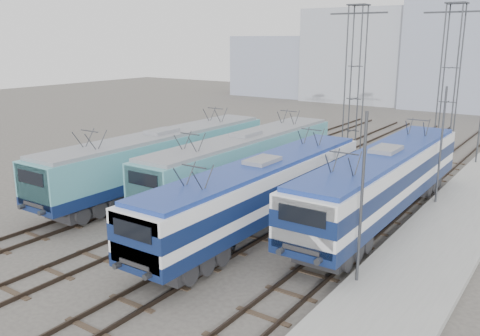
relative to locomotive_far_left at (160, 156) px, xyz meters
The scene contains 13 objects.
ground 10.16m from the locomotive_far_left, 46.96° to the right, with size 160.00×160.00×0.00m, color #514C47.
platform 17.10m from the locomotive_far_left, ahead, with size 4.00×70.00×0.30m, color #9E9E99.
locomotive_far_left is the anchor object (origin of this frame).
locomotive_center_left 5.32m from the locomotive_far_left, 32.15° to the left, with size 2.85×18.03×3.39m.
locomotive_center_right 9.30m from the locomotive_far_left, 14.67° to the right, with size 2.79×17.61×3.31m.
locomotive_far_right 13.76m from the locomotive_far_left, 11.21° to the left, with size 2.96×18.71×3.52m.
catenary_tower_west 16.81m from the locomotive_far_left, 65.44° to the left, with size 4.50×1.20×12.00m.
catenary_tower_east 21.81m from the locomotive_far_left, 51.69° to the left, with size 4.50×1.20×12.00m.
mast_front 16.26m from the locomotive_far_left, 18.81° to the right, with size 0.12×0.12×7.00m, color #3F4247.
mast_mid 16.82m from the locomotive_far_left, 23.81° to the left, with size 0.12×0.12×7.00m, color #3F4247.
mast_rear 24.28m from the locomotive_far_left, 50.73° to the left, with size 0.12×0.12×7.00m, color #3F4247.
building_west 55.45m from the locomotive_far_left, 97.54° to the left, with size 18.00×12.00×14.00m, color #A3A9B6.
building_far_west 59.56m from the locomotive_far_left, 113.00° to the left, with size 14.00×10.00×10.00m, color #939BB3.
Camera 1 is at (15.20, -15.71, 9.54)m, focal length 38.00 mm.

